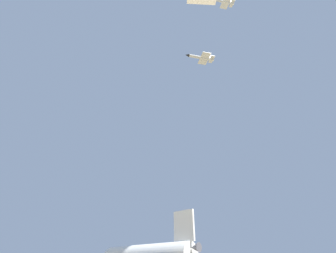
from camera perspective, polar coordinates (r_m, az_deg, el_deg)
chase_jet_right_wing at (r=156.73m, az=13.34°, el=27.58°), size 14.11×11.15×4.00m
chase_jet_trailing at (r=123.74m, az=8.13°, el=16.31°), size 14.13×11.12×4.00m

